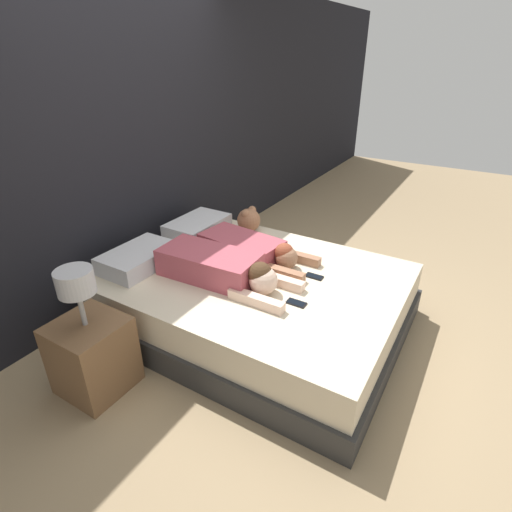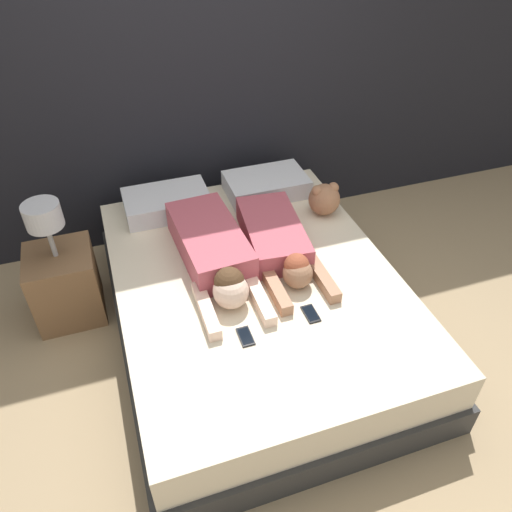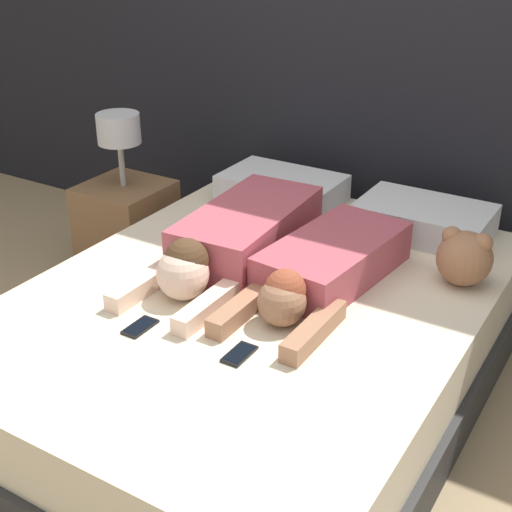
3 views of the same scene
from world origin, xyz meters
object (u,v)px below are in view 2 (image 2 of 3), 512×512
object	(u,v)px
pillow_head_right	(266,185)
cell_phone_right	(311,314)
bed	(256,303)
person_left	(214,253)
nightstand	(64,280)
person_right	(278,243)
cell_phone_left	(245,336)
plush_toy	(324,199)
pillow_head_left	(167,202)

from	to	relation	value
pillow_head_right	cell_phone_right	distance (m)	1.26
bed	person_left	size ratio (longest dim) A/B	2.03
pillow_head_right	nightstand	bearing A→B (deg)	-167.87
person_left	cell_phone_right	xyz separation A→B (m)	(0.39, -0.57, -0.10)
person_right	cell_phone_right	distance (m)	0.56
pillow_head_right	cell_phone_left	world-z (taller)	pillow_head_right
bed	plush_toy	size ratio (longest dim) A/B	9.59
pillow_head_left	nightstand	distance (m)	0.85
pillow_head_right	plush_toy	xyz separation A→B (m)	(0.29, -0.37, 0.05)
person_right	nightstand	distance (m)	1.39
cell_phone_left	plush_toy	distance (m)	1.26
cell_phone_right	nightstand	bearing A→B (deg)	144.46
bed	person_right	xyz separation A→B (m)	(0.20, 0.16, 0.31)
nightstand	cell_phone_left	bearing A→B (deg)	-46.77
pillow_head_left	pillow_head_right	world-z (taller)	same
pillow_head_left	nightstand	world-z (taller)	nightstand
bed	cell_phone_left	bearing A→B (deg)	-115.25
plush_toy	pillow_head_left	bearing A→B (deg)	159.97
bed	cell_phone_left	distance (m)	0.54
person_right	plush_toy	bearing A→B (deg)	34.85
person_left	cell_phone_left	bearing A→B (deg)	-90.03
plush_toy	nightstand	world-z (taller)	nightstand
bed	cell_phone_right	world-z (taller)	cell_phone_right
cell_phone_left	nightstand	world-z (taller)	nightstand
bed	plush_toy	world-z (taller)	plush_toy
pillow_head_right	person_right	xyz separation A→B (m)	(-0.17, -0.69, 0.01)
pillow_head_left	cell_phone_left	distance (m)	1.30
person_left	plush_toy	world-z (taller)	person_left
person_left	person_right	xyz separation A→B (m)	(0.41, -0.01, -0.02)
bed	pillow_head_left	world-z (taller)	pillow_head_left
bed	person_left	bearing A→B (deg)	141.43
person_left	plush_toy	distance (m)	0.92
cell_phone_right	nightstand	xyz separation A→B (m)	(-1.30, 0.93, -0.17)
pillow_head_right	nightstand	xyz separation A→B (m)	(-1.49, -0.32, -0.23)
person_left	person_right	world-z (taller)	person_left
pillow_head_left	nightstand	size ratio (longest dim) A/B	0.67
pillow_head_left	person_right	xyz separation A→B (m)	(0.57, -0.69, 0.01)
pillow_head_left	person_right	distance (m)	0.89
cell_phone_right	nightstand	world-z (taller)	nightstand
bed	pillow_head_right	size ratio (longest dim) A/B	3.79
person_right	cell_phone_right	size ratio (longest dim) A/B	7.41
person_right	nightstand	world-z (taller)	nightstand
bed	nightstand	size ratio (longest dim) A/B	2.53
cell_phone_right	plush_toy	xyz separation A→B (m)	(0.48, 0.88, 0.11)
pillow_head_left	cell_phone_right	size ratio (longest dim) A/B	4.34
pillow_head_right	cell_phone_left	bearing A→B (deg)	-114.03
person_left	person_right	bearing A→B (deg)	-1.13
person_left	cell_phone_right	size ratio (longest dim) A/B	8.11
pillow_head_left	cell_phone_right	bearing A→B (deg)	-66.35
pillow_head_right	cell_phone_right	xyz separation A→B (m)	(-0.19, -1.25, -0.06)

